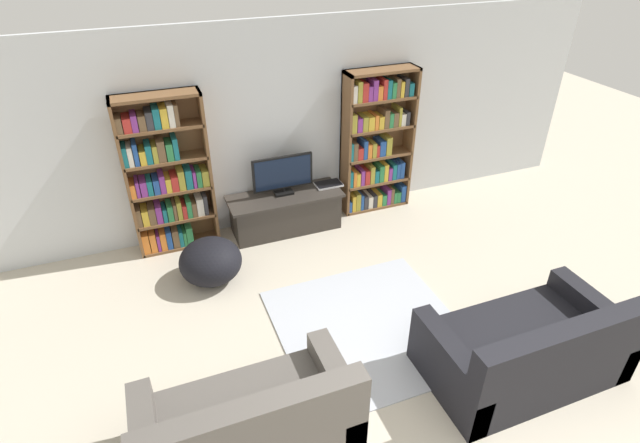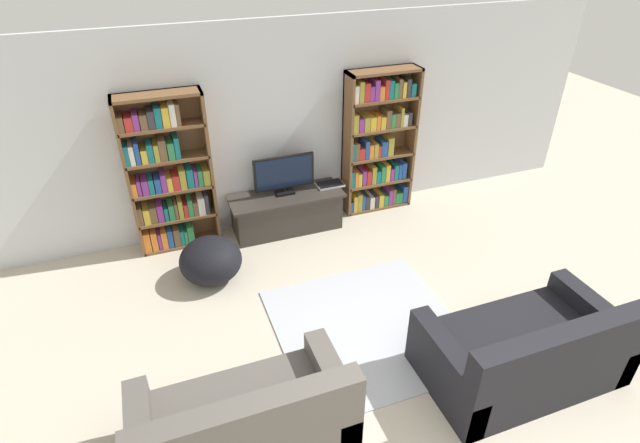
{
  "view_description": "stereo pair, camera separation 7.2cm",
  "coord_description": "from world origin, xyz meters",
  "px_view_note": "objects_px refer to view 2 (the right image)",
  "views": [
    {
      "loc": [
        -1.71,
        -1.47,
        3.62
      ],
      "look_at": [
        -0.03,
        2.86,
        0.7
      ],
      "focal_mm": 28.0,
      "sensor_mm": 36.0,
      "label": 1
    },
    {
      "loc": [
        -1.65,
        -1.5,
        3.62
      ],
      "look_at": [
        -0.03,
        2.86,
        0.7
      ],
      "focal_mm": 28.0,
      "sensor_mm": 36.0,
      "label": 2
    }
  ],
  "objects_px": {
    "bookshelf_left": "(167,177)",
    "couch_right_sofa": "(524,353)",
    "laptop": "(330,184)",
    "beanbag_ottoman": "(211,260)",
    "bookshelf_right": "(377,144)",
    "television": "(284,174)",
    "tv_stand": "(287,212)",
    "couch_left_sectional": "(245,425)"
  },
  "relations": [
    {
      "from": "bookshelf_left",
      "to": "couch_right_sofa",
      "type": "height_order",
      "value": "bookshelf_left"
    },
    {
      "from": "laptop",
      "to": "beanbag_ottoman",
      "type": "relative_size",
      "value": 0.5
    },
    {
      "from": "bookshelf_right",
      "to": "television",
      "type": "bearing_deg",
      "value": -175.7
    },
    {
      "from": "bookshelf_right",
      "to": "beanbag_ottoman",
      "type": "bearing_deg",
      "value": -160.56
    },
    {
      "from": "bookshelf_right",
      "to": "beanbag_ottoman",
      "type": "height_order",
      "value": "bookshelf_right"
    },
    {
      "from": "bookshelf_right",
      "to": "tv_stand",
      "type": "distance_m",
      "value": 1.51
    },
    {
      "from": "tv_stand",
      "to": "couch_left_sectional",
      "type": "height_order",
      "value": "couch_left_sectional"
    },
    {
      "from": "bookshelf_right",
      "to": "couch_right_sofa",
      "type": "distance_m",
      "value": 3.32
    },
    {
      "from": "television",
      "to": "couch_right_sofa",
      "type": "bearing_deg",
      "value": -68.35
    },
    {
      "from": "laptop",
      "to": "couch_left_sectional",
      "type": "xyz_separation_m",
      "value": [
        -1.86,
        -3.02,
        -0.23
      ]
    },
    {
      "from": "bookshelf_left",
      "to": "bookshelf_right",
      "type": "distance_m",
      "value": 2.74
    },
    {
      "from": "bookshelf_right",
      "to": "couch_right_sofa",
      "type": "relative_size",
      "value": 1.12
    },
    {
      "from": "beanbag_ottoman",
      "to": "laptop",
      "type": "bearing_deg",
      "value": 23.85
    },
    {
      "from": "couch_left_sectional",
      "to": "couch_right_sofa",
      "type": "bearing_deg",
      "value": -3.17
    },
    {
      "from": "bookshelf_left",
      "to": "beanbag_ottoman",
      "type": "xyz_separation_m",
      "value": [
        0.28,
        -0.87,
        -0.68
      ]
    },
    {
      "from": "couch_right_sofa",
      "to": "beanbag_ottoman",
      "type": "xyz_separation_m",
      "value": [
        -2.37,
        2.38,
        -0.03
      ]
    },
    {
      "from": "couch_left_sectional",
      "to": "tv_stand",
      "type": "bearing_deg",
      "value": 67.31
    },
    {
      "from": "bookshelf_left",
      "to": "couch_left_sectional",
      "type": "distance_m",
      "value": 3.18
    },
    {
      "from": "bookshelf_left",
      "to": "television",
      "type": "distance_m",
      "value": 1.41
    },
    {
      "from": "couch_left_sectional",
      "to": "beanbag_ottoman",
      "type": "xyz_separation_m",
      "value": [
        0.12,
        2.25,
        -0.04
      ]
    },
    {
      "from": "tv_stand",
      "to": "beanbag_ottoman",
      "type": "relative_size",
      "value": 2.09
    },
    {
      "from": "bookshelf_left",
      "to": "laptop",
      "type": "height_order",
      "value": "bookshelf_left"
    },
    {
      "from": "tv_stand",
      "to": "couch_left_sectional",
      "type": "distance_m",
      "value": 3.22
    },
    {
      "from": "beanbag_ottoman",
      "to": "bookshelf_left",
      "type": "bearing_deg",
      "value": 107.89
    },
    {
      "from": "bookshelf_left",
      "to": "laptop",
      "type": "xyz_separation_m",
      "value": [
        2.02,
        -0.1,
        -0.41
      ]
    },
    {
      "from": "bookshelf_left",
      "to": "beanbag_ottoman",
      "type": "height_order",
      "value": "bookshelf_left"
    },
    {
      "from": "tv_stand",
      "to": "television",
      "type": "height_order",
      "value": "television"
    },
    {
      "from": "television",
      "to": "beanbag_ottoman",
      "type": "height_order",
      "value": "television"
    },
    {
      "from": "bookshelf_right",
      "to": "tv_stand",
      "type": "bearing_deg",
      "value": -173.71
    },
    {
      "from": "tv_stand",
      "to": "television",
      "type": "xyz_separation_m",
      "value": [
        0.0,
        0.05,
        0.53
      ]
    },
    {
      "from": "tv_stand",
      "to": "beanbag_ottoman",
      "type": "bearing_deg",
      "value": -147.22
    },
    {
      "from": "bookshelf_left",
      "to": "laptop",
      "type": "bearing_deg",
      "value": -2.79
    },
    {
      "from": "tv_stand",
      "to": "bookshelf_right",
      "type": "bearing_deg",
      "value": 6.29
    },
    {
      "from": "couch_left_sectional",
      "to": "television",
      "type": "bearing_deg",
      "value": 67.63
    },
    {
      "from": "laptop",
      "to": "couch_right_sofa",
      "type": "distance_m",
      "value": 3.22
    },
    {
      "from": "tv_stand",
      "to": "couch_right_sofa",
      "type": "relative_size",
      "value": 0.84
    },
    {
      "from": "couch_right_sofa",
      "to": "beanbag_ottoman",
      "type": "relative_size",
      "value": 2.48
    },
    {
      "from": "television",
      "to": "tv_stand",
      "type": "bearing_deg",
      "value": -90.0
    },
    {
      "from": "couch_right_sofa",
      "to": "beanbag_ottoman",
      "type": "height_order",
      "value": "couch_right_sofa"
    },
    {
      "from": "bookshelf_left",
      "to": "beanbag_ottoman",
      "type": "bearing_deg",
      "value": -72.11
    },
    {
      "from": "bookshelf_left",
      "to": "couch_left_sectional",
      "type": "height_order",
      "value": "bookshelf_left"
    },
    {
      "from": "tv_stand",
      "to": "couch_right_sofa",
      "type": "height_order",
      "value": "couch_right_sofa"
    }
  ]
}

